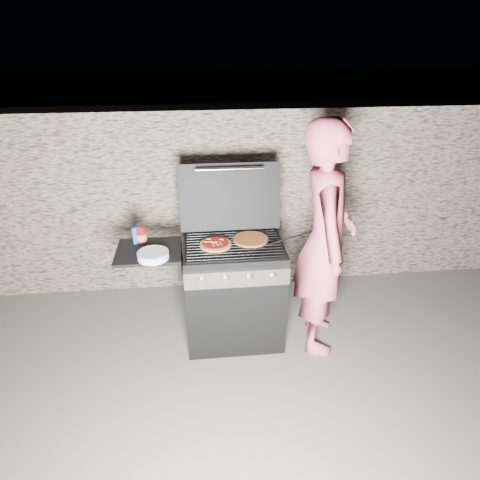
{
  "coord_description": "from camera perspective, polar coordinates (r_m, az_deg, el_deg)",
  "views": [
    {
      "loc": [
        -0.27,
        -3.0,
        2.47
      ],
      "look_at": [
        0.05,
        0.0,
        0.95
      ],
      "focal_mm": 32.0,
      "sensor_mm": 36.0,
      "label": 1
    }
  ],
  "objects": [
    {
      "name": "blue_carton",
      "position": [
        3.51,
        -13.62,
        0.63
      ],
      "size": [
        0.07,
        0.06,
        0.14
      ],
      "primitive_type": "cube",
      "rotation": [
        0.0,
        0.0,
        0.31
      ],
      "color": "#1337A3",
      "rests_on": "gas_grill"
    },
    {
      "name": "pizza_topped",
      "position": [
        3.38,
        -3.28,
        -0.5
      ],
      "size": [
        0.26,
        0.26,
        0.03
      ],
      "primitive_type": null,
      "rotation": [
        0.0,
        0.0,
        0.05
      ],
      "color": "#E3914A",
      "rests_on": "gas_grill"
    },
    {
      "name": "ground",
      "position": [
        3.9,
        -0.75,
        -12.6
      ],
      "size": [
        50.0,
        50.0,
        0.0
      ],
      "primitive_type": "plane",
      "color": "#5A5754"
    },
    {
      "name": "sauce_jar",
      "position": [
        3.51,
        -13.08,
        0.74
      ],
      "size": [
        0.11,
        0.11,
        0.14
      ],
      "primitive_type": "cylinder",
      "rotation": [
        0.0,
        0.0,
        -0.31
      ],
      "color": "maroon",
      "rests_on": "gas_grill"
    },
    {
      "name": "pizza_plain",
      "position": [
        3.46,
        1.43,
        0.11
      ],
      "size": [
        0.29,
        0.29,
        0.02
      ],
      "primitive_type": "cylinder",
      "rotation": [
        0.0,
        0.0,
        -0.02
      ],
      "color": "#B07032",
      "rests_on": "gas_grill"
    },
    {
      "name": "tongs",
      "position": [
        3.45,
        7.19,
        0.45
      ],
      "size": [
        0.45,
        0.1,
        0.09
      ],
      "primitive_type": "cylinder",
      "rotation": [
        0.0,
        1.4,
        0.19
      ],
      "color": "black",
      "rests_on": "gas_grill"
    },
    {
      "name": "plate_stack",
      "position": [
        3.27,
        -11.51,
        -1.99
      ],
      "size": [
        0.29,
        0.29,
        0.05
      ],
      "primitive_type": "cylinder",
      "rotation": [
        0.0,
        0.0,
        0.26
      ],
      "color": "silver",
      "rests_on": "gas_grill"
    },
    {
      "name": "stone_wall",
      "position": [
        4.35,
        -2.12,
        5.58
      ],
      "size": [
        8.0,
        0.35,
        1.8
      ],
      "primitive_type": "cube",
      "color": "gray",
      "rests_on": "ground"
    },
    {
      "name": "person",
      "position": [
        3.42,
        11.26,
        -0.1
      ],
      "size": [
        0.58,
        0.77,
        1.91
      ],
      "primitive_type": "imported",
      "rotation": [
        0.0,
        0.0,
        1.39
      ],
      "color": "#C64E5E",
      "rests_on": "ground"
    },
    {
      "name": "gas_grill",
      "position": [
        3.62,
        -4.77,
        -7.24
      ],
      "size": [
        1.34,
        0.79,
        0.91
      ],
      "primitive_type": null,
      "color": "black",
      "rests_on": "ground"
    }
  ]
}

